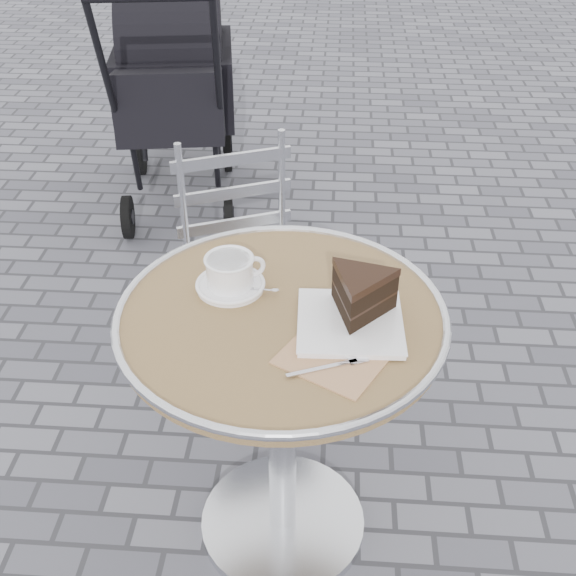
# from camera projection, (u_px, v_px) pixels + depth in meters

# --- Properties ---
(ground) EXTENTS (80.00, 80.00, 0.00)m
(ground) POSITION_uv_depth(u_px,v_px,m) (283.00, 525.00, 1.97)
(ground) COLOR slate
(ground) RESTS_ON ground
(cafe_table) EXTENTS (0.72, 0.72, 0.74)m
(cafe_table) POSITION_uv_depth(u_px,v_px,m) (282.00, 370.00, 1.64)
(cafe_table) COLOR silver
(cafe_table) RESTS_ON ground
(cappuccino_set) EXTENTS (0.18, 0.15, 0.08)m
(cappuccino_set) POSITION_uv_depth(u_px,v_px,m) (231.00, 274.00, 1.60)
(cappuccino_set) COLOR white
(cappuccino_set) RESTS_ON cafe_table
(cake_plate_set) EXTENTS (0.28, 0.35, 0.12)m
(cake_plate_set) POSITION_uv_depth(u_px,v_px,m) (358.00, 301.00, 1.49)
(cake_plate_set) COLOR tan
(cake_plate_set) RESTS_ON cafe_table
(bistro_chair) EXTENTS (0.48, 0.48, 0.81)m
(bistro_chair) POSITION_uv_depth(u_px,v_px,m) (241.00, 240.00, 2.21)
(bistro_chair) COLOR silver
(bistro_chair) RESTS_ON ground
(baby_stroller) EXTENTS (0.61, 1.09, 1.08)m
(baby_stroller) POSITION_uv_depth(u_px,v_px,m) (175.00, 97.00, 3.23)
(baby_stroller) COLOR black
(baby_stroller) RESTS_ON ground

